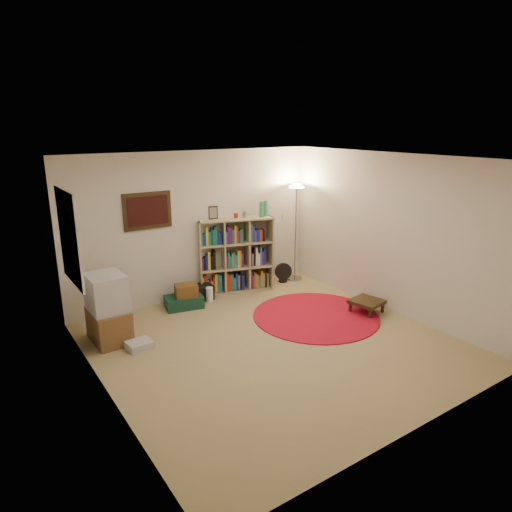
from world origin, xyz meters
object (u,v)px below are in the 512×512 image
(floor_fan, at_px, (283,273))
(side_table, at_px, (367,302))
(floor_lamp, at_px, (296,201))
(suitcase, at_px, (184,302))
(tv_stand, at_px, (108,309))
(bookshelf, at_px, (234,256))

(floor_fan, xyz_separation_m, side_table, (0.22, -1.91, -0.01))
(floor_lamp, distance_m, suitcase, 2.80)
(floor_fan, relative_size, tv_stand, 0.38)
(bookshelf, xyz_separation_m, tv_stand, (-2.48, -0.75, -0.18))
(bookshelf, xyz_separation_m, suitcase, (-1.12, -0.23, -0.55))
(side_table, bearing_deg, floor_lamp, 88.13)
(floor_fan, relative_size, suitcase, 0.56)
(bookshelf, distance_m, tv_stand, 2.60)
(floor_fan, bearing_deg, suitcase, -159.43)
(bookshelf, height_order, tv_stand, bookshelf)
(bookshelf, bearing_deg, tv_stand, -146.27)
(bookshelf, height_order, floor_lamp, floor_lamp)
(floor_lamp, xyz_separation_m, floor_fan, (-0.28, -0.00, -1.35))
(floor_lamp, bearing_deg, side_table, -91.87)
(floor_fan, bearing_deg, floor_lamp, 19.05)
(tv_stand, height_order, side_table, tv_stand)
(tv_stand, bearing_deg, floor_fan, 8.58)
(floor_lamp, xyz_separation_m, suitcase, (-2.39, -0.09, -1.44))
(bookshelf, distance_m, floor_lamp, 1.57)
(floor_fan, height_order, suitcase, floor_fan)
(bookshelf, distance_m, side_table, 2.43)
(floor_lamp, xyz_separation_m, side_table, (-0.06, -1.92, -1.36))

